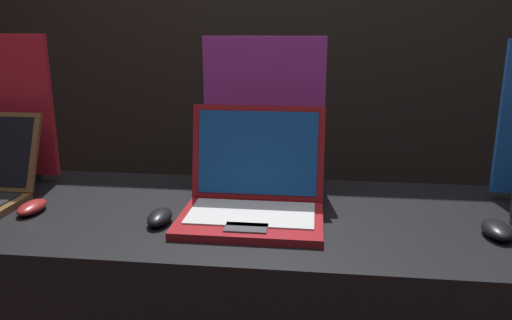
# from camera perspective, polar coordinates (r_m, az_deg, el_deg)

# --- Properties ---
(wall_back) EXTENTS (8.00, 0.05, 2.80)m
(wall_back) POSITION_cam_1_polar(r_m,az_deg,el_deg) (2.47, 3.06, 13.83)
(wall_back) COLOR black
(wall_back) RESTS_ON ground_plane
(mouse_front) EXTENTS (0.06, 0.11, 0.03)m
(mouse_front) POSITION_cam_1_polar(r_m,az_deg,el_deg) (1.51, -24.24, -4.95)
(mouse_front) COLOR maroon
(mouse_front) RESTS_ON display_counter
(promo_stand_front) EXTENTS (0.35, 0.07, 0.47)m
(promo_stand_front) POSITION_cam_1_polar(r_m,az_deg,el_deg) (1.82, -27.06, 4.85)
(promo_stand_front) COLOR black
(promo_stand_front) RESTS_ON display_counter
(laptop_middle) EXTENTS (0.37, 0.33, 0.28)m
(laptop_middle) POSITION_cam_1_polar(r_m,az_deg,el_deg) (1.34, -0.29, -3.71)
(laptop_middle) COLOR maroon
(laptop_middle) RESTS_ON display_counter
(mouse_middle) EXTENTS (0.06, 0.11, 0.04)m
(mouse_middle) POSITION_cam_1_polar(r_m,az_deg,el_deg) (1.33, -10.95, -6.42)
(mouse_middle) COLOR black
(mouse_middle) RESTS_ON display_counter
(promo_stand_middle) EXTENTS (0.37, 0.07, 0.47)m
(promo_stand_middle) POSITION_cam_1_polar(r_m,az_deg,el_deg) (1.55, 0.91, 4.93)
(promo_stand_middle) COLOR black
(promo_stand_middle) RESTS_ON display_counter
(mouse_back) EXTENTS (0.07, 0.12, 0.04)m
(mouse_back) POSITION_cam_1_polar(r_m,az_deg,el_deg) (1.36, 25.84, -7.17)
(mouse_back) COLOR black
(mouse_back) RESTS_ON display_counter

